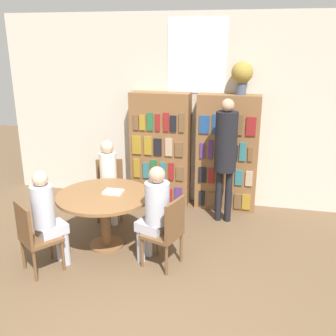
# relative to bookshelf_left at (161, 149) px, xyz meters

# --- Properties ---
(wall_back) EXTENTS (6.40, 0.07, 3.00)m
(wall_back) POSITION_rel_bookshelf_left_xyz_m (0.53, 0.19, 0.60)
(wall_back) COLOR beige
(wall_back) RESTS_ON ground_plane
(bookshelf_left) EXTENTS (0.95, 0.34, 1.82)m
(bookshelf_left) POSITION_rel_bookshelf_left_xyz_m (0.00, 0.00, 0.00)
(bookshelf_left) COLOR brown
(bookshelf_left) RESTS_ON ground_plane
(bookshelf_right) EXTENTS (0.95, 0.34, 1.82)m
(bookshelf_right) POSITION_rel_bookshelf_left_xyz_m (1.07, -0.00, 0.00)
(bookshelf_right) COLOR brown
(bookshelf_right) RESTS_ON ground_plane
(flower_vase) EXTENTS (0.31, 0.31, 0.48)m
(flower_vase) POSITION_rel_bookshelf_left_xyz_m (1.23, 0.00, 1.20)
(flower_vase) COLOR #475166
(flower_vase) RESTS_ON bookshelf_right
(reading_table) EXTENTS (1.21, 1.21, 0.73)m
(reading_table) POSITION_rel_bookshelf_left_xyz_m (-0.34, -1.62, -0.30)
(reading_table) COLOR brown
(reading_table) RESTS_ON ground_plane
(chair_near_camera) EXTENTS (0.56, 0.56, 0.87)m
(chair_near_camera) POSITION_rel_bookshelf_left_xyz_m (-0.90, -2.37, -0.42)
(chair_near_camera) COLOR brown
(chair_near_camera) RESTS_ON ground_plane
(chair_left_side) EXTENTS (0.50, 0.50, 0.87)m
(chair_left_side) POSITION_rel_bookshelf_left_xyz_m (-0.62, -0.72, -0.42)
(chair_left_side) COLOR brown
(chair_left_side) RESTS_ON ground_plane
(chair_far_side) EXTENTS (0.51, 0.51, 0.87)m
(chair_far_side) POSITION_rel_bookshelf_left_xyz_m (0.56, -1.92, -0.42)
(chair_far_side) COLOR brown
(chair_far_side) RESTS_ON ground_plane
(seated_reader_left) EXTENTS (0.33, 0.39, 1.23)m
(seated_reader_left) POSITION_rel_bookshelf_left_xyz_m (-0.56, -0.89, -0.21)
(seated_reader_left) COLOR silver
(seated_reader_left) RESTS_ON ground_plane
(seated_reader_right) EXTENTS (0.42, 0.38, 1.23)m
(seated_reader_right) POSITION_rel_bookshelf_left_xyz_m (0.39, -1.86, -0.20)
(seated_reader_right) COLOR #B2B7C6
(seated_reader_right) RESTS_ON ground_plane
(seated_reader_back) EXTENTS (0.39, 0.41, 1.22)m
(seated_reader_back) POSITION_rel_bookshelf_left_xyz_m (-0.79, -2.23, -0.22)
(seated_reader_back) COLOR #B2B7C6
(seated_reader_back) RESTS_ON ground_plane
(librarian_standing) EXTENTS (0.31, 0.58, 1.83)m
(librarian_standing) POSITION_rel_bookshelf_left_xyz_m (1.08, -0.50, 0.22)
(librarian_standing) COLOR black
(librarian_standing) RESTS_ON ground_plane
(open_book_on_table) EXTENTS (0.24, 0.18, 0.03)m
(open_book_on_table) POSITION_rel_bookshelf_left_xyz_m (-0.24, -1.55, -0.16)
(open_book_on_table) COLOR silver
(open_book_on_table) RESTS_ON reading_table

